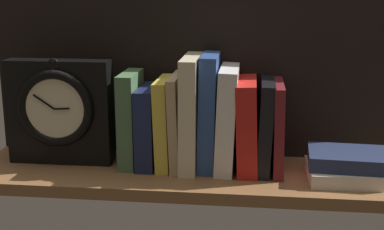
{
  "coord_description": "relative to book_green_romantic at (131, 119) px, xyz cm",
  "views": [
    {
      "loc": [
        12.26,
        -107.73,
        39.19
      ],
      "look_at": [
        -0.65,
        3.02,
        11.39
      ],
      "focal_mm": 50.08,
      "sensor_mm": 36.0,
      "label": 1
    }
  ],
  "objects": [
    {
      "name": "book_cream_twain",
      "position": [
        13.28,
        0.0,
        1.83
      ],
      "size": [
        3.65,
        16.83,
        24.04
      ],
      "primitive_type": "cube",
      "rotation": [
        0.0,
        0.01,
        0.0
      ],
      "color": "beige",
      "rests_on": "ground_plane"
    },
    {
      "name": "ground_plane",
      "position": [
        14.08,
        -3.02,
        -11.43
      ],
      "size": [
        94.99,
        25.27,
        2.5
      ],
      "primitive_type": "cube",
      "color": "brown"
    },
    {
      "name": "book_red_requiem",
      "position": [
        25.29,
        0.0,
        -0.57
      ],
      "size": [
        4.97,
        16.42,
        19.37
      ],
      "primitive_type": "cube",
      "rotation": [
        0.0,
        -0.04,
        0.0
      ],
      "color": "red",
      "rests_on": "ground_plane"
    },
    {
      "name": "book_white_catcher",
      "position": [
        20.99,
        0.0,
        0.73
      ],
      "size": [
        4.57,
        16.13,
        21.93
      ],
      "primitive_type": "cube",
      "rotation": [
        0.0,
        0.03,
        0.0
      ],
      "color": "silver",
      "rests_on": "ground_plane"
    },
    {
      "name": "book_navy_bierce",
      "position": [
        3.95,
        0.0,
        -1.53
      ],
      "size": [
        3.93,
        14.02,
        17.31
      ],
      "primitive_type": "cube",
      "rotation": [
        0.0,
        -0.01,
        0.0
      ],
      "color": "#192147",
      "rests_on": "ground_plane"
    },
    {
      "name": "book_maroon_dawkins",
      "position": [
        31.77,
        0.0,
        -0.76
      ],
      "size": [
        2.33,
        16.29,
        18.86
      ],
      "primitive_type": "cube",
      "rotation": [
        0.0,
        -0.02,
        0.0
      ],
      "color": "maroon",
      "rests_on": "ground_plane"
    },
    {
      "name": "book_tan_shortstories",
      "position": [
        10.25,
        0.0,
        -0.2
      ],
      "size": [
        2.66,
        15.67,
        20.01
      ],
      "primitive_type": "cube",
      "rotation": [
        0.0,
        -0.04,
        0.0
      ],
      "color": "tan",
      "rests_on": "ground_plane"
    },
    {
      "name": "back_panel",
      "position": [
        14.08,
        9.02,
        10.82
      ],
      "size": [
        94.99,
        1.2,
        41.99
      ],
      "primitive_type": "cube",
      "color": "black",
      "rests_on": "ground_plane"
    },
    {
      "name": "book_black_skeptic",
      "position": [
        29.07,
        0.0,
        -0.58
      ],
      "size": [
        3.5,
        15.71,
        19.29
      ],
      "primitive_type": "cube",
      "rotation": [
        0.0,
        0.04,
        0.0
      ],
      "color": "black",
      "rests_on": "ground_plane"
    },
    {
      "name": "book_blue_modern",
      "position": [
        17.05,
        0.0,
        2.07
      ],
      "size": [
        3.89,
        13.28,
        24.55
      ],
      "primitive_type": "cube",
      "rotation": [
        0.0,
        0.02,
        0.0
      ],
      "color": "#2D4C8E",
      "rests_on": "ground_plane"
    },
    {
      "name": "book_yellow_seinlanguage",
      "position": [
        7.58,
        0.0,
        -0.61
      ],
      "size": [
        3.37,
        14.19,
        19.2
      ],
      "primitive_type": "cube",
      "rotation": [
        0.0,
        -0.03,
        0.0
      ],
      "color": "gold",
      "rests_on": "ground_plane"
    },
    {
      "name": "book_green_romantic",
      "position": [
        0.0,
        0.0,
        0.0
      ],
      "size": [
        3.5,
        12.89,
        20.37
      ],
      "primitive_type": "cube",
      "rotation": [
        0.0,
        0.0,
        0.0
      ],
      "color": "#476B44",
      "rests_on": "ground_plane"
    },
    {
      "name": "book_stack_side",
      "position": [
        45.34,
        -4.7,
        -7.26
      ],
      "size": [
        16.42,
        13.59,
        5.79
      ],
      "color": "beige",
      "rests_on": "ground_plane"
    },
    {
      "name": "framed_clock",
      "position": [
        -15.68,
        -1.21,
        1.58
      ],
      "size": [
        22.91,
        6.53,
        23.55
      ],
      "color": "black",
      "rests_on": "ground_plane"
    }
  ]
}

